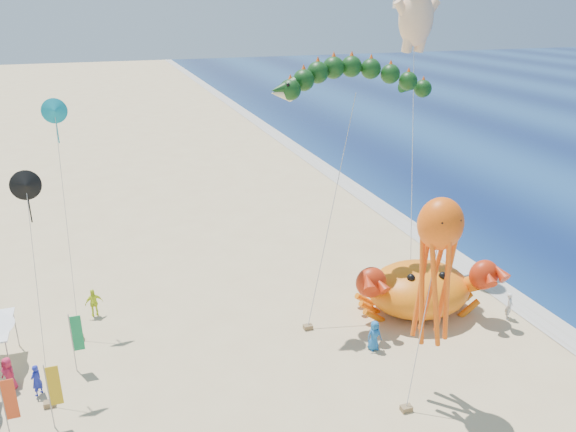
# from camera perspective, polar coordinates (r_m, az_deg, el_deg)

# --- Properties ---
(ground) EXTENTS (320.00, 320.00, 0.00)m
(ground) POSITION_cam_1_polar(r_m,az_deg,el_deg) (31.66, 4.70, -11.88)
(ground) COLOR #D1B784
(ground) RESTS_ON ground
(foam_strip) EXTENTS (320.00, 320.00, 0.00)m
(foam_strip) POSITION_cam_1_polar(r_m,az_deg,el_deg) (37.54, 21.94, -7.84)
(foam_strip) COLOR silver
(foam_strip) RESTS_ON ground
(crab_inflatable) EXTENTS (8.29, 6.12, 3.63)m
(crab_inflatable) POSITION_cam_1_polar(r_m,az_deg,el_deg) (33.69, 13.25, -7.10)
(crab_inflatable) COLOR orange
(crab_inflatable) RESTS_ON ground
(dragon_kite) EXTENTS (10.30, 5.20, 14.01)m
(dragon_kite) POSITION_cam_1_polar(r_m,az_deg,el_deg) (31.73, 6.70, 13.12)
(dragon_kite) COLOR black
(dragon_kite) RESTS_ON ground
(cherub_kite) EXTENTS (3.07, 5.72, 19.09)m
(cherub_kite) POSITION_cam_1_polar(r_m,az_deg,el_deg) (38.00, 13.00, 19.84)
(cherub_kite) COLOR #FFC99B
(cherub_kite) RESTS_ON ground
(octopus_kite) EXTENTS (2.70, 2.03, 9.61)m
(octopus_kite) POSITION_cam_1_polar(r_m,az_deg,el_deg) (24.86, 14.87, -4.34)
(octopus_kite) COLOR #FF5B0D
(octopus_kite) RESTS_ON ground
(feather_flags) EXTENTS (7.70, 4.83, 3.20)m
(feather_flags) POSITION_cam_1_polar(r_m,az_deg,el_deg) (28.35, -26.18, -13.72)
(feather_flags) COLOR gray
(feather_flags) RESTS_ON ground
(beachgoers) EXTENTS (30.81, 13.25, 1.77)m
(beachgoers) POSITION_cam_1_polar(r_m,az_deg,el_deg) (29.74, -21.60, -13.90)
(beachgoers) COLOR white
(beachgoers) RESTS_ON ground
(small_kites) EXTENTS (5.20, 12.76, 12.53)m
(small_kites) POSITION_cam_1_polar(r_m,az_deg,el_deg) (27.50, -25.45, 0.54)
(small_kites) COLOR #0E8B9F
(small_kites) RESTS_ON ground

